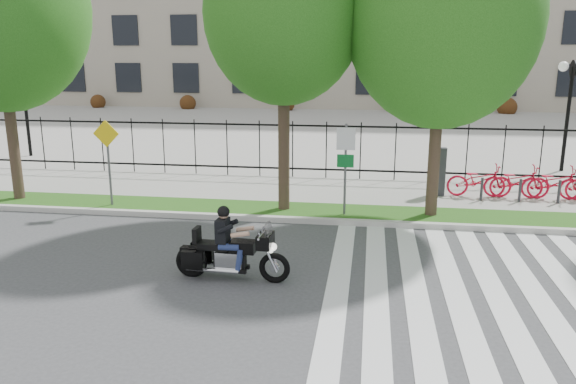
# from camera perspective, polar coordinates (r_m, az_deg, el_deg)

# --- Properties ---
(ground) EXTENTS (120.00, 120.00, 0.00)m
(ground) POSITION_cam_1_polar(r_m,az_deg,el_deg) (11.59, -5.96, -8.81)
(ground) COLOR #3C3D3F
(ground) RESTS_ON ground
(curb) EXTENTS (60.00, 0.20, 0.15)m
(curb) POSITION_cam_1_polar(r_m,az_deg,el_deg) (15.34, -2.19, -2.72)
(curb) COLOR #B6B4AC
(curb) RESTS_ON ground
(grass_verge) EXTENTS (60.00, 1.50, 0.15)m
(grass_verge) POSITION_cam_1_polar(r_m,az_deg,el_deg) (16.14, -1.64, -1.87)
(grass_verge) COLOR #194A12
(grass_verge) RESTS_ON ground
(sidewalk) EXTENTS (60.00, 3.50, 0.15)m
(sidewalk) POSITION_cam_1_polar(r_m,az_deg,el_deg) (18.53, -0.29, 0.21)
(sidewalk) COLOR #9A9790
(sidewalk) RESTS_ON ground
(plaza) EXTENTS (80.00, 34.00, 0.10)m
(plaza) POSITION_cam_1_polar(r_m,az_deg,el_deg) (35.72, 4.02, 6.77)
(plaza) COLOR #9A9790
(plaza) RESTS_ON ground
(crosswalk_stripes) EXTENTS (5.70, 8.00, 0.01)m
(crosswalk_stripes) POSITION_cam_1_polar(r_m,az_deg,el_deg) (11.45, 18.51, -9.75)
(crosswalk_stripes) COLOR silver
(crosswalk_stripes) RESTS_ON ground
(iron_fence) EXTENTS (30.00, 0.06, 2.00)m
(iron_fence) POSITION_cam_1_polar(r_m,az_deg,el_deg) (20.01, 0.47, 4.37)
(iron_fence) COLOR black
(iron_fence) RESTS_ON sidewalk
(lamp_post_left) EXTENTS (1.06, 0.70, 4.25)m
(lamp_post_left) POSITION_cam_1_polar(r_m,az_deg,el_deg) (26.80, -25.33, 9.91)
(lamp_post_left) COLOR black
(lamp_post_left) RESTS_ON ground
(lamp_post_right) EXTENTS (1.06, 0.70, 4.25)m
(lamp_post_right) POSITION_cam_1_polar(r_m,az_deg,el_deg) (23.53, 26.80, 9.38)
(lamp_post_right) COLOR black
(lamp_post_right) RESTS_ON ground
(street_tree_1) EXTENTS (4.26, 4.26, 7.81)m
(street_tree_1) POSITION_cam_1_polar(r_m,az_deg,el_deg) (15.52, -0.45, 17.74)
(street_tree_1) COLOR #3A271F
(street_tree_1) RESTS_ON grass_verge
(street_tree_2) EXTENTS (4.94, 4.94, 8.04)m
(street_tree_2) POSITION_cam_1_polar(r_m,az_deg,el_deg) (15.41, 15.48, 16.70)
(street_tree_2) COLOR #3A271F
(street_tree_2) RESTS_ON grass_verge
(bike_share_station) EXTENTS (7.84, 0.88, 1.50)m
(bike_share_station) POSITION_cam_1_polar(r_m,az_deg,el_deg) (18.94, 26.84, 0.80)
(bike_share_station) COLOR #2D2D33
(bike_share_station) RESTS_ON sidewalk
(sign_pole_regulatory) EXTENTS (0.50, 0.09, 2.50)m
(sign_pole_regulatory) POSITION_cam_1_polar(r_m,az_deg,el_deg) (15.18, 5.86, 3.50)
(sign_pole_regulatory) COLOR #59595B
(sign_pole_regulatory) RESTS_ON grass_verge
(sign_pole_warning) EXTENTS (0.78, 0.09, 2.49)m
(sign_pole_warning) POSITION_cam_1_polar(r_m,az_deg,el_deg) (16.90, -17.85, 3.97)
(sign_pole_warning) COLOR #59595B
(sign_pole_warning) RESTS_ON grass_verge
(motorcycle_rider) EXTENTS (2.40, 0.72, 1.85)m
(motorcycle_rider) POSITION_cam_1_polar(r_m,az_deg,el_deg) (11.37, -5.81, -5.93)
(motorcycle_rider) COLOR black
(motorcycle_rider) RESTS_ON ground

